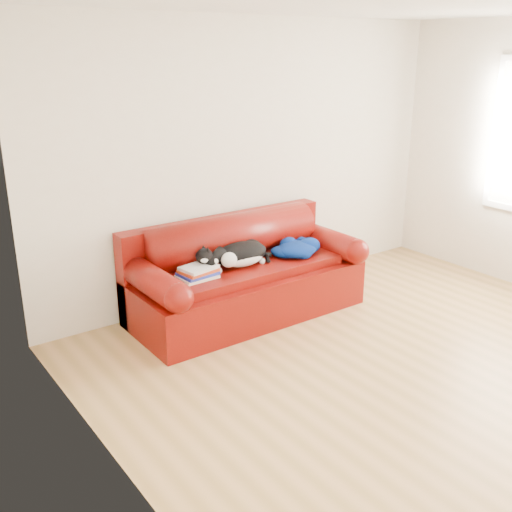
{
  "coord_description": "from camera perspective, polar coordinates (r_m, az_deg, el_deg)",
  "views": [
    {
      "loc": [
        -3.3,
        -2.63,
        2.3
      ],
      "look_at": [
        -0.43,
        1.35,
        0.6
      ],
      "focal_mm": 42.0,
      "sensor_mm": 36.0,
      "label": 1
    }
  ],
  "objects": [
    {
      "name": "sofa_base",
      "position": [
        5.43,
        -0.89,
        -3.23
      ],
      "size": [
        2.1,
        0.9,
        0.5
      ],
      "color": "#420203",
      "rests_on": "ground"
    },
    {
      "name": "book_stack",
      "position": [
        4.99,
        -5.55,
        -1.55
      ],
      "size": [
        0.32,
        0.26,
        0.1
      ],
      "rotation": [
        0.0,
        0.0,
        0.11
      ],
      "color": "beige",
      "rests_on": "sofa_base"
    },
    {
      "name": "sofa_back",
      "position": [
        5.51,
        -2.36,
        0.47
      ],
      "size": [
        2.1,
        1.01,
        0.88
      ],
      "color": "#420203",
      "rests_on": "ground"
    },
    {
      "name": "room_shell",
      "position": [
        4.38,
        16.6,
        9.98
      ],
      "size": [
        4.52,
        4.02,
        2.61
      ],
      "color": "beige",
      "rests_on": "ground"
    },
    {
      "name": "ground",
      "position": [
        4.81,
        13.94,
        -10.11
      ],
      "size": [
        4.5,
        4.5,
        0.0
      ],
      "primitive_type": "plane",
      "color": "olive",
      "rests_on": "ground"
    },
    {
      "name": "cat",
      "position": [
        5.23,
        -1.41,
        0.12
      ],
      "size": [
        0.75,
        0.4,
        0.26
      ],
      "rotation": [
        0.0,
        0.0,
        0.27
      ],
      "color": "black",
      "rests_on": "sofa_base"
    },
    {
      "name": "blanket",
      "position": [
        5.54,
        3.88,
        0.77
      ],
      "size": [
        0.55,
        0.45,
        0.15
      ],
      "rotation": [
        0.0,
        0.0,
        0.3
      ],
      "color": "#021141",
      "rests_on": "sofa_base"
    }
  ]
}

